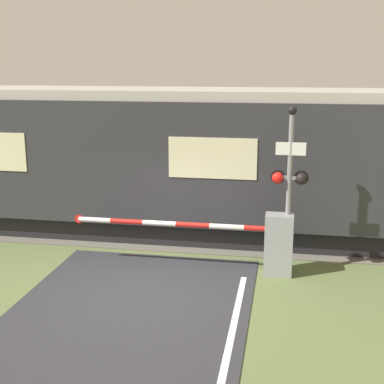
{
  "coord_description": "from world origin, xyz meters",
  "views": [
    {
      "loc": [
        2.76,
        -9.73,
        4.48
      ],
      "look_at": [
        0.67,
        1.96,
        1.62
      ],
      "focal_mm": 50.0,
      "sensor_mm": 36.0,
      "label": 1
    }
  ],
  "objects": [
    {
      "name": "train",
      "position": [
        1.06,
        3.87,
        1.97
      ],
      "size": [
        20.79,
        2.87,
        3.85
      ],
      "color": "black",
      "rests_on": "ground_plane"
    },
    {
      "name": "track_bed",
      "position": [
        0.0,
        3.87,
        0.02
      ],
      "size": [
        36.0,
        3.2,
        0.13
      ],
      "color": "#666056",
      "rests_on": "ground_plane"
    },
    {
      "name": "signal_post",
      "position": [
        2.85,
        1.45,
        2.07
      ],
      "size": [
        0.79,
        0.26,
        3.64
      ],
      "color": "gray",
      "rests_on": "ground_plane"
    },
    {
      "name": "ground_plane",
      "position": [
        0.0,
        0.0,
        0.0
      ],
      "size": [
        80.0,
        80.0,
        0.0
      ],
      "primitive_type": "plane",
      "color": "#5B6B3D"
    },
    {
      "name": "crossing_barrier",
      "position": [
        2.37,
        1.36,
        0.73
      ],
      "size": [
        4.93,
        0.44,
        1.35
      ],
      "color": "gray",
      "rests_on": "ground_plane"
    }
  ]
}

